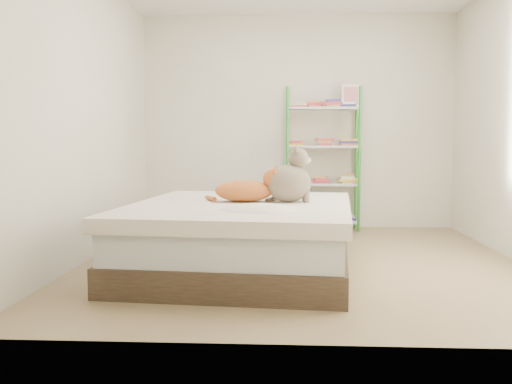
# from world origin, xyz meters

# --- Properties ---
(room) EXTENTS (3.81, 4.21, 2.61)m
(room) POSITION_xyz_m (0.00, 0.00, 1.30)
(room) COLOR #8F7C50
(room) RESTS_ON ground
(bed) EXTENTS (1.94, 2.33, 0.56)m
(bed) POSITION_xyz_m (-0.49, -0.37, 0.28)
(bed) COLOR #493928
(bed) RESTS_ON ground
(orange_cat) EXTENTS (0.59, 0.33, 0.23)m
(orange_cat) POSITION_xyz_m (-0.48, -0.28, 0.67)
(orange_cat) COLOR #C15623
(orange_cat) RESTS_ON bed
(grey_cat) EXTENTS (0.43, 0.37, 0.45)m
(grey_cat) POSITION_xyz_m (-0.11, -0.28, 0.78)
(grey_cat) COLOR gray
(grey_cat) RESTS_ON bed
(shelf_unit) EXTENTS (0.88, 0.36, 1.74)m
(shelf_unit) POSITION_xyz_m (0.31, 1.88, 0.88)
(shelf_unit) COLOR green
(shelf_unit) RESTS_ON ground
(cardboard_box) EXTENTS (0.61, 0.60, 0.44)m
(cardboard_box) POSITION_xyz_m (0.08, 1.03, 0.19)
(cardboard_box) COLOR tan
(cardboard_box) RESTS_ON ground
(white_bin) EXTENTS (0.38, 0.35, 0.39)m
(white_bin) POSITION_xyz_m (-0.82, 1.85, 0.20)
(white_bin) COLOR silver
(white_bin) RESTS_ON ground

